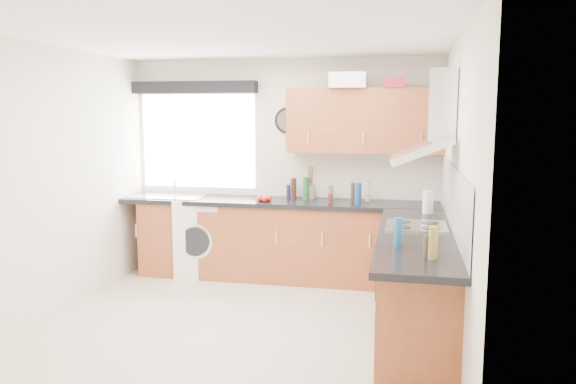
% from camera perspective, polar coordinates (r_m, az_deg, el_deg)
% --- Properties ---
extents(ground_plane, '(3.60, 3.60, 0.00)m').
position_cam_1_polar(ground_plane, '(5.16, -4.79, -13.44)').
color(ground_plane, beige).
extents(ceiling, '(3.60, 3.60, 0.02)m').
position_cam_1_polar(ceiling, '(4.84, -5.15, 15.30)').
color(ceiling, white).
rests_on(ceiling, wall_back).
extents(wall_back, '(3.60, 0.02, 2.50)m').
position_cam_1_polar(wall_back, '(6.57, -0.43, 2.50)').
color(wall_back, silver).
rests_on(wall_back, ground_plane).
extents(wall_front, '(3.60, 0.02, 2.50)m').
position_cam_1_polar(wall_front, '(3.18, -14.36, -3.77)').
color(wall_front, silver).
rests_on(wall_front, ground_plane).
extents(wall_left, '(0.02, 3.60, 2.50)m').
position_cam_1_polar(wall_left, '(5.63, -22.80, 0.92)').
color(wall_left, silver).
rests_on(wall_left, ground_plane).
extents(wall_right, '(0.02, 3.60, 2.50)m').
position_cam_1_polar(wall_right, '(4.65, 16.77, -0.16)').
color(wall_right, silver).
rests_on(wall_right, ground_plane).
extents(window, '(1.40, 0.02, 1.10)m').
position_cam_1_polar(window, '(6.84, -9.12, 5.14)').
color(window, white).
rests_on(window, wall_back).
extents(window_blind, '(1.50, 0.18, 0.14)m').
position_cam_1_polar(window_blind, '(6.76, -9.51, 10.44)').
color(window_blind, black).
rests_on(window_blind, wall_back).
extents(splashback, '(0.01, 3.00, 0.54)m').
position_cam_1_polar(splashback, '(4.96, 16.33, -0.47)').
color(splashback, white).
rests_on(splashback, wall_right).
extents(base_cab_back, '(3.00, 0.58, 0.86)m').
position_cam_1_polar(base_cab_back, '(6.45, -1.85, -5.00)').
color(base_cab_back, brown).
rests_on(base_cab_back, ground_plane).
extents(base_cab_corner, '(0.60, 0.60, 0.86)m').
position_cam_1_polar(base_cab_corner, '(6.27, 12.57, -5.59)').
color(base_cab_corner, brown).
rests_on(base_cab_corner, ground_plane).
extents(base_cab_right, '(0.58, 2.10, 0.86)m').
position_cam_1_polar(base_cab_right, '(4.96, 12.85, -9.23)').
color(base_cab_right, brown).
rests_on(base_cab_right, ground_plane).
extents(worktop_back, '(3.60, 0.62, 0.05)m').
position_cam_1_polar(worktop_back, '(6.33, -1.01, -1.05)').
color(worktop_back, black).
rests_on(worktop_back, base_cab_back).
extents(worktop_right, '(0.62, 2.42, 0.05)m').
position_cam_1_polar(worktop_right, '(4.70, 12.93, -4.46)').
color(worktop_right, black).
rests_on(worktop_right, base_cab_right).
extents(sink, '(0.84, 0.46, 0.10)m').
position_cam_1_polar(sink, '(6.74, -12.11, -0.11)').
color(sink, silver).
rests_on(sink, worktop_back).
extents(oven, '(0.56, 0.58, 0.85)m').
position_cam_1_polar(oven, '(5.11, 12.71, -8.78)').
color(oven, black).
rests_on(oven, ground_plane).
extents(hob_plate, '(0.52, 0.52, 0.01)m').
position_cam_1_polar(hob_plate, '(4.99, 12.88, -3.37)').
color(hob_plate, silver).
rests_on(hob_plate, worktop_right).
extents(extractor_hood, '(0.52, 0.78, 0.66)m').
position_cam_1_polar(extractor_hood, '(4.90, 14.38, 6.43)').
color(extractor_hood, silver).
rests_on(extractor_hood, wall_right).
extents(upper_cabinets, '(1.70, 0.35, 0.70)m').
position_cam_1_polar(upper_cabinets, '(6.23, 7.84, 7.18)').
color(upper_cabinets, brown).
rests_on(upper_cabinets, wall_back).
extents(washing_machine, '(0.72, 0.70, 0.91)m').
position_cam_1_polar(washing_machine, '(6.68, -8.46, -4.41)').
color(washing_machine, white).
rests_on(washing_machine, ground_plane).
extents(wall_clock, '(0.31, 0.04, 0.31)m').
position_cam_1_polar(wall_clock, '(6.51, -0.04, 7.27)').
color(wall_clock, black).
rests_on(wall_clock, wall_back).
extents(casserole, '(0.40, 0.30, 0.16)m').
position_cam_1_polar(casserole, '(6.15, 6.09, 11.22)').
color(casserole, white).
rests_on(casserole, upper_cabinets).
extents(storage_box, '(0.23, 0.19, 0.10)m').
position_cam_1_polar(storage_box, '(6.12, 10.78, 10.86)').
color(storage_box, '#A51E2E').
rests_on(storage_box, upper_cabinets).
extents(utensil_pot, '(0.11, 0.11, 0.15)m').
position_cam_1_polar(utensil_pot, '(6.44, 2.30, 0.02)').
color(utensil_pot, gray).
rests_on(utensil_pot, worktop_back).
extents(kitchen_roll, '(0.12, 0.12, 0.22)m').
position_cam_1_polar(kitchen_roll, '(5.65, 14.02, -1.01)').
color(kitchen_roll, white).
rests_on(kitchen_roll, worktop_right).
extents(tomato_cluster, '(0.17, 0.17, 0.07)m').
position_cam_1_polar(tomato_cluster, '(6.23, -2.44, -0.67)').
color(tomato_cluster, '#AE180B').
rests_on(tomato_cluster, worktop_back).
extents(jar_0, '(0.05, 0.05, 0.22)m').
position_cam_1_polar(jar_0, '(6.18, 6.60, -0.06)').
color(jar_0, '#35271D').
rests_on(jar_0, worktop_back).
extents(jar_1, '(0.05, 0.05, 0.15)m').
position_cam_1_polar(jar_1, '(6.48, 0.04, 0.07)').
color(jar_1, '#1F164D').
rests_on(jar_1, worktop_back).
extents(jar_2, '(0.07, 0.07, 0.23)m').
position_cam_1_polar(jar_2, '(6.45, 0.56, 0.39)').
color(jar_2, '#391A14').
rests_on(jar_2, worktop_back).
extents(jar_3, '(0.05, 0.05, 0.10)m').
position_cam_1_polar(jar_3, '(6.09, 4.32, -0.71)').
color(jar_3, '#491A1C').
rests_on(jar_3, worktop_back).
extents(jar_4, '(0.05, 0.05, 0.15)m').
position_cam_1_polar(jar_4, '(6.39, 4.37, -0.05)').
color(jar_4, olive).
rests_on(jar_4, worktop_back).
extents(jar_5, '(0.08, 0.08, 0.23)m').
position_cam_1_polar(jar_5, '(6.06, 7.12, -0.17)').
color(jar_5, navy).
rests_on(jar_5, worktop_back).
extents(jar_6, '(0.05, 0.05, 0.23)m').
position_cam_1_polar(jar_6, '(6.29, 8.07, 0.12)').
color(jar_6, '#C1B0A4').
rests_on(jar_6, worktop_back).
extents(jar_7, '(0.07, 0.07, 0.26)m').
position_cam_1_polar(jar_7, '(6.34, 1.82, 0.35)').
color(jar_7, '#1D5123').
rests_on(jar_7, worktop_back).
extents(bottle_0, '(0.07, 0.07, 0.15)m').
position_cam_1_polar(bottle_0, '(3.95, 14.09, -5.39)').
color(bottle_0, '#382A1F').
rests_on(bottle_0, worktop_right).
extents(bottle_1, '(0.06, 0.06, 0.22)m').
position_cam_1_polar(bottle_1, '(4.21, 11.14, -4.02)').
color(bottle_1, '#1C5787').
rests_on(bottle_1, worktop_right).
extents(bottle_2, '(0.06, 0.06, 0.22)m').
position_cam_1_polar(bottle_2, '(3.91, 14.55, -5.02)').
color(bottle_2, olive).
rests_on(bottle_2, worktop_right).
extents(bottle_3, '(0.06, 0.06, 0.21)m').
position_cam_1_polar(bottle_3, '(4.02, 14.52, -4.76)').
color(bottle_3, '#582312').
rests_on(bottle_3, worktop_right).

